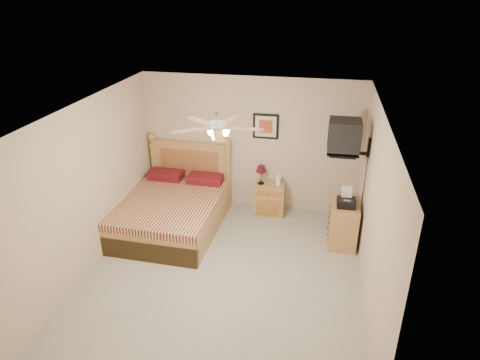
{
  "coord_description": "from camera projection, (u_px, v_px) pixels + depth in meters",
  "views": [
    {
      "loc": [
        1.25,
        -5.03,
        3.97
      ],
      "look_at": [
        0.07,
        0.9,
        1.15
      ],
      "focal_mm": 32.0,
      "sensor_mm": 36.0,
      "label": 1
    }
  ],
  "objects": [
    {
      "name": "wall_right",
      "position": [
        374.0,
        215.0,
        5.49
      ],
      "size": [
        0.04,
        4.5,
        2.5
      ],
      "primitive_type": "cube",
      "color": "#CBB395",
      "rests_on": "ground"
    },
    {
      "name": "wall_back",
      "position": [
        251.0,
        144.0,
        7.84
      ],
      "size": [
        4.0,
        0.04,
        2.5
      ],
      "primitive_type": "cube",
      "color": "#CBB395",
      "rests_on": "ground"
    },
    {
      "name": "magazine_upper",
      "position": [
        346.0,
        195.0,
        7.02
      ],
      "size": [
        0.23,
        0.28,
        0.02
      ],
      "primitive_type": "imported",
      "rotation": [
        0.0,
        0.0,
        -0.25
      ],
      "color": "gray",
      "rests_on": "magazine_lower"
    },
    {
      "name": "wall_front",
      "position": [
        164.0,
        314.0,
        3.84
      ],
      "size": [
        4.0,
        0.04,
        2.5
      ],
      "primitive_type": "cube",
      "color": "#CBB395",
      "rests_on": "ground"
    },
    {
      "name": "lotion_bottle",
      "position": [
        279.0,
        179.0,
        7.78
      ],
      "size": [
        0.1,
        0.1,
        0.23
      ],
      "primitive_type": "imported",
      "rotation": [
        0.0,
        0.0,
        0.12
      ],
      "color": "white",
      "rests_on": "nightstand"
    },
    {
      "name": "framed_picture",
      "position": [
        266.0,
        126.0,
        7.62
      ],
      "size": [
        0.46,
        0.04,
        0.46
      ],
      "primitive_type": "cube",
      "color": "black",
      "rests_on": "wall_back"
    },
    {
      "name": "wall_tv",
      "position": [
        354.0,
        138.0,
        6.49
      ],
      "size": [
        0.56,
        0.46,
        0.58
      ],
      "primitive_type": null,
      "color": "black",
      "rests_on": "wall_right"
    },
    {
      "name": "ceiling_fan",
      "position": [
        217.0,
        127.0,
        5.2
      ],
      "size": [
        1.14,
        1.14,
        0.28
      ],
      "primitive_type": null,
      "color": "white",
      "rests_on": "ceiling"
    },
    {
      "name": "nightstand",
      "position": [
        270.0,
        199.0,
        7.96
      ],
      "size": [
        0.56,
        0.43,
        0.58
      ],
      "primitive_type": "cube",
      "rotation": [
        0.0,
        0.0,
        0.05
      ],
      "color": "#A4713E",
      "rests_on": "ground"
    },
    {
      "name": "magazine_lower",
      "position": [
        344.0,
        197.0,
        7.01
      ],
      "size": [
        0.25,
        0.3,
        0.02
      ],
      "primitive_type": "imported",
      "rotation": [
        0.0,
        0.0,
        0.24
      ],
      "color": "#BDB49C",
      "rests_on": "dresser"
    },
    {
      "name": "bed",
      "position": [
        170.0,
        193.0,
        7.29
      ],
      "size": [
        1.68,
        2.17,
        1.37
      ],
      "primitive_type": null,
      "rotation": [
        0.0,
        0.0,
        -0.03
      ],
      "color": "#A2753A",
      "rests_on": "ground"
    },
    {
      "name": "fax_machine",
      "position": [
        347.0,
        198.0,
        6.68
      ],
      "size": [
        0.29,
        0.31,
        0.3
      ],
      "primitive_type": null,
      "rotation": [
        0.0,
        0.0,
        0.03
      ],
      "color": "black",
      "rests_on": "dresser"
    },
    {
      "name": "table_lamp",
      "position": [
        261.0,
        174.0,
        7.8
      ],
      "size": [
        0.24,
        0.24,
        0.37
      ],
      "primitive_type": null,
      "rotation": [
        0.0,
        0.0,
        0.25
      ],
      "color": "#4E101C",
      "rests_on": "nightstand"
    },
    {
      "name": "floor",
      "position": [
        224.0,
        274.0,
        6.37
      ],
      "size": [
        4.5,
        4.5,
        0.0
      ],
      "primitive_type": "plane",
      "color": "#9D988E",
      "rests_on": "ground"
    },
    {
      "name": "dresser",
      "position": [
        343.0,
        224.0,
        6.98
      ],
      "size": [
        0.44,
        0.64,
        0.75
      ],
      "primitive_type": "cube",
      "rotation": [
        0.0,
        0.0,
        -0.0
      ],
      "color": "#A06D33",
      "rests_on": "ground"
    },
    {
      "name": "wall_left",
      "position": [
        88.0,
        188.0,
        6.2
      ],
      "size": [
        0.04,
        4.5,
        2.5
      ],
      "primitive_type": "cube",
      "color": "#CBB395",
      "rests_on": "ground"
    },
    {
      "name": "ceiling",
      "position": [
        221.0,
        111.0,
        5.32
      ],
      "size": [
        4.0,
        4.5,
        0.04
      ],
      "primitive_type": "cube",
      "color": "white",
      "rests_on": "ground"
    }
  ]
}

